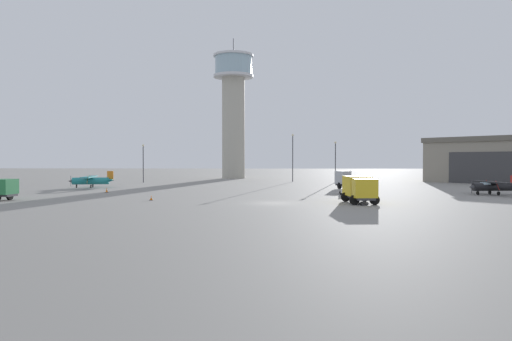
{
  "coord_description": "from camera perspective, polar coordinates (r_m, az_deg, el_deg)",
  "views": [
    {
      "loc": [
        0.46,
        -48.58,
        4.5
      ],
      "look_at": [
        -2.68,
        19.1,
        2.99
      ],
      "focal_mm": 32.59,
      "sensor_mm": 36.0,
      "label": 1
    }
  ],
  "objects": [
    {
      "name": "light_post_centre",
      "position": [
        94.91,
        9.72,
        1.54
      ],
      "size": [
        0.44,
        0.44,
        8.29
      ],
      "color": "#38383D",
      "rests_on": "ground_plane"
    },
    {
      "name": "traffic_cone_near_left",
      "position": [
        53.44,
        -12.73,
        -3.3
      ],
      "size": [
        0.36,
        0.36,
        0.54
      ],
      "color": "black",
      "rests_on": "ground_plane"
    },
    {
      "name": "light_post_east",
      "position": [
        96.93,
        4.53,
        2.07
      ],
      "size": [
        0.44,
        0.44,
        9.97
      ],
      "color": "#38383D",
      "rests_on": "ground_plane"
    },
    {
      "name": "airplane_black",
      "position": [
        67.5,
        27.13,
        -1.68
      ],
      "size": [
        6.76,
        8.63,
        2.54
      ],
      "rotation": [
        0.0,
        0.0,
        3.28
      ],
      "color": "black",
      "rests_on": "ground_plane"
    },
    {
      "name": "truck_flatbed_silver",
      "position": [
        74.54,
        11.31,
        -1.18
      ],
      "size": [
        5.91,
        5.51,
        2.79
      ],
      "rotation": [
        0.0,
        0.0,
        2.45
      ],
      "color": "#38383D",
      "rests_on": "ground_plane"
    },
    {
      "name": "light_post_north",
      "position": [
        95.97,
        -13.68,
        1.33
      ],
      "size": [
        0.44,
        0.44,
        7.69
      ],
      "color": "#38383D",
      "rests_on": "ground_plane"
    },
    {
      "name": "car_white",
      "position": [
        62.19,
        11.36,
        -2.21
      ],
      "size": [
        2.89,
        4.58,
        1.37
      ],
      "rotation": [
        0.0,
        0.0,
        4.47
      ],
      "color": "white",
      "rests_on": "ground_plane"
    },
    {
      "name": "control_tower",
      "position": [
        115.61,
        -2.79,
        8.05
      ],
      "size": [
        9.81,
        9.81,
        34.44
      ],
      "color": "#B2AD9E",
      "rests_on": "ground_plane"
    },
    {
      "name": "traffic_cone_near_right",
      "position": [
        67.98,
        -17.85,
        -2.3
      ],
      "size": [
        0.36,
        0.36,
        0.67
      ],
      "color": "black",
      "rests_on": "ground_plane"
    },
    {
      "name": "airplane_teal",
      "position": [
        80.26,
        -19.56,
        -1.11
      ],
      "size": [
        7.18,
        9.2,
        2.71
      ],
      "rotation": [
        0.0,
        0.0,
        3.37
      ],
      "color": "teal",
      "rests_on": "ground_plane"
    },
    {
      "name": "truck_box_yellow",
      "position": [
        49.93,
        12.54,
        -2.09
      ],
      "size": [
        3.39,
        6.05,
        2.78
      ],
      "rotation": [
        0.0,
        0.0,
        4.8
      ],
      "color": "#38383D",
      "rests_on": "ground_plane"
    },
    {
      "name": "ground_plane",
      "position": [
        48.79,
        2.11,
        -4.02
      ],
      "size": [
        400.0,
        400.0,
        0.0
      ],
      "primitive_type": "plane",
      "color": "gray"
    },
    {
      "name": "hangar",
      "position": [
        108.31,
        28.3,
        1.16
      ],
      "size": [
        34.05,
        33.99,
        9.11
      ],
      "rotation": [
        0.0,
        0.0,
        -2.34
      ],
      "color": "gray",
      "rests_on": "ground_plane"
    }
  ]
}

